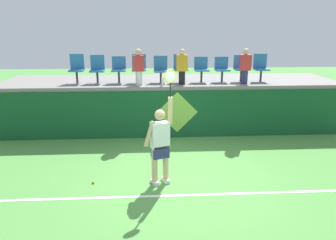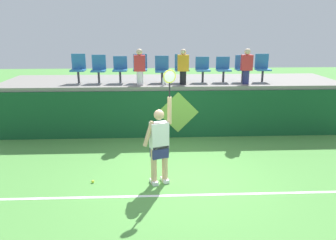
# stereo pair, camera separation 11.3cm
# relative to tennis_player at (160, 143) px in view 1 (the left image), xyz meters

# --- Properties ---
(ground_plane) EXTENTS (40.00, 40.00, 0.00)m
(ground_plane) POSITION_rel_tennis_player_xyz_m (0.48, 0.15, -0.94)
(ground_plane) COLOR #519342
(court_back_wall) EXTENTS (11.06, 0.20, 1.47)m
(court_back_wall) POSITION_rel_tennis_player_xyz_m (0.48, 3.14, -0.21)
(court_back_wall) COLOR #144C28
(court_back_wall) RESTS_ON ground_plane
(spectator_platform) EXTENTS (11.06, 2.62, 0.12)m
(spectator_platform) POSITION_rel_tennis_player_xyz_m (0.48, 4.40, 0.59)
(spectator_platform) COLOR gray
(spectator_platform) RESTS_ON court_back_wall
(court_baseline_stripe) EXTENTS (9.95, 0.08, 0.01)m
(court_baseline_stripe) POSITION_rel_tennis_player_xyz_m (0.48, -0.59, -0.94)
(court_baseline_stripe) COLOR white
(court_baseline_stripe) RESTS_ON ground_plane
(tennis_player) EXTENTS (0.72, 0.37, 2.50)m
(tennis_player) POSITION_rel_tennis_player_xyz_m (0.00, 0.00, 0.00)
(tennis_player) COLOR white
(tennis_player) RESTS_ON ground_plane
(tennis_ball) EXTENTS (0.07, 0.07, 0.07)m
(tennis_ball) POSITION_rel_tennis_player_xyz_m (-1.49, 0.05, -0.91)
(tennis_ball) COLOR #D1E533
(tennis_ball) RESTS_ON ground_plane
(water_bottle) EXTENTS (0.07, 0.07, 0.25)m
(water_bottle) POSITION_rel_tennis_player_xyz_m (0.20, 3.32, 0.77)
(water_bottle) COLOR white
(water_bottle) RESTS_ON spectator_platform
(stadium_chair_0) EXTENTS (0.44, 0.42, 0.91)m
(stadium_chair_0) POSITION_rel_tennis_player_xyz_m (-2.49, 3.97, 1.15)
(stadium_chair_0) COLOR #38383D
(stadium_chair_0) RESTS_ON spectator_platform
(stadium_chair_1) EXTENTS (0.44, 0.42, 0.87)m
(stadium_chair_1) POSITION_rel_tennis_player_xyz_m (-1.85, 3.97, 1.13)
(stadium_chair_1) COLOR #38383D
(stadium_chair_1) RESTS_ON spectator_platform
(stadium_chair_2) EXTENTS (0.44, 0.42, 0.83)m
(stadium_chair_2) POSITION_rel_tennis_player_xyz_m (-1.17, 3.96, 1.12)
(stadium_chair_2) COLOR #38383D
(stadium_chair_2) RESTS_ON spectator_platform
(stadium_chair_3) EXTENTS (0.44, 0.42, 0.89)m
(stadium_chair_3) POSITION_rel_tennis_player_xyz_m (-0.53, 3.96, 1.15)
(stadium_chair_3) COLOR #38383D
(stadium_chair_3) RESTS_ON spectator_platform
(stadium_chair_4) EXTENTS (0.44, 0.42, 0.84)m
(stadium_chair_4) POSITION_rel_tennis_player_xyz_m (0.17, 3.96, 1.10)
(stadium_chair_4) COLOR #38383D
(stadium_chair_4) RESTS_ON spectator_platform
(stadium_chair_5) EXTENTS (0.44, 0.42, 0.89)m
(stadium_chair_5) POSITION_rel_tennis_player_xyz_m (0.81, 3.97, 1.14)
(stadium_chair_5) COLOR #38383D
(stadium_chair_5) RESTS_ON spectator_platform
(stadium_chair_6) EXTENTS (0.44, 0.42, 0.80)m
(stadium_chair_6) POSITION_rel_tennis_player_xyz_m (1.48, 3.96, 1.10)
(stadium_chair_6) COLOR #38383D
(stadium_chair_6) RESTS_ON spectator_platform
(stadium_chair_7) EXTENTS (0.44, 0.42, 0.80)m
(stadium_chair_7) POSITION_rel_tennis_player_xyz_m (2.16, 3.96, 1.10)
(stadium_chair_7) COLOR #38383D
(stadium_chair_7) RESTS_ON spectator_platform
(stadium_chair_8) EXTENTS (0.44, 0.42, 0.85)m
(stadium_chair_8) POSITION_rel_tennis_player_xyz_m (2.78, 3.96, 1.13)
(stadium_chair_8) COLOR #38383D
(stadium_chair_8) RESTS_ON spectator_platform
(stadium_chair_9) EXTENTS (0.44, 0.42, 0.89)m
(stadium_chair_9) POSITION_rel_tennis_player_xyz_m (3.44, 3.97, 1.13)
(stadium_chair_9) COLOR #38383D
(stadium_chair_9) RESTS_ON spectator_platform
(spectator_0) EXTENTS (0.34, 0.20, 1.10)m
(spectator_0) POSITION_rel_tennis_player_xyz_m (2.78, 3.49, 1.22)
(spectator_0) COLOR navy
(spectator_0) RESTS_ON spectator_platform
(spectator_1) EXTENTS (0.34, 0.20, 1.10)m
(spectator_1) POSITION_rel_tennis_player_xyz_m (-0.53, 3.53, 1.22)
(spectator_1) COLOR white
(spectator_1) RESTS_ON spectator_platform
(spectator_2) EXTENTS (0.34, 0.20, 1.09)m
(spectator_2) POSITION_rel_tennis_player_xyz_m (0.81, 3.51, 1.21)
(spectator_2) COLOR black
(spectator_2) RESTS_ON spectator_platform
(wall_signage_mount) EXTENTS (1.27, 0.01, 1.44)m
(wall_signage_mount) POSITION_rel_tennis_player_xyz_m (0.63, 3.03, -0.94)
(wall_signage_mount) COLOR #144C28
(wall_signage_mount) RESTS_ON ground_plane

